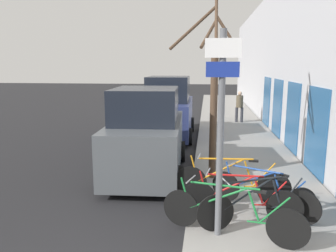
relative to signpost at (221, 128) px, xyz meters
The scene contains 13 objects.
ground_plane 8.99m from the signpost, 100.32° to the left, with size 80.00×80.00×0.00m, color black.
sidewalk_curb 11.63m from the signpost, 84.84° to the left, with size 3.20×32.00×0.15m.
building_facade 11.74m from the signpost, 76.24° to the left, with size 0.23×32.00×6.50m.
signpost is the anchor object (origin of this frame).
bicycle_0 1.50m from the signpost, 13.53° to the right, with size 2.40×0.84×0.94m.
bicycle_1 1.70m from the signpost, 26.72° to the left, with size 2.22×0.80×0.93m.
bicycle_2 1.67m from the signpost, 54.24° to the left, with size 2.21×0.53×0.91m.
bicycle_3 2.01m from the signpost, 48.92° to the left, with size 1.91×1.30×0.90m.
bicycle_4 2.10m from the signpost, 77.67° to the left, with size 2.45×0.44×0.98m.
parked_car_0 4.02m from the signpost, 118.57° to the left, with size 2.24×4.21×2.44m.
parked_car_1 8.52m from the signpost, 102.40° to the left, with size 2.11×4.23×2.58m.
pedestrian_near 11.79m from the signpost, 83.04° to the left, with size 0.40×0.35×1.58m.
street_tree 2.92m from the signpost, 91.81° to the left, with size 1.68×1.25×4.63m.
Camera 1 is at (1.34, -2.72, 3.03)m, focal length 35.00 mm.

